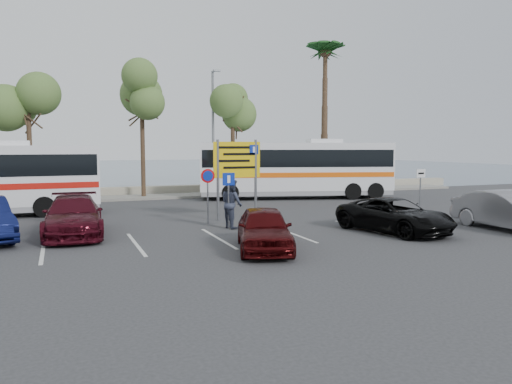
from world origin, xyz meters
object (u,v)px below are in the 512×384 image
object	(u,v)px
street_lamp_right	(213,126)
pedestrian_far	(232,203)
car_maroon	(73,216)
car_red	(264,229)
suv_black	(395,215)
coach_bus_right	(296,171)
direction_sign	(237,166)
car_silver_b	(509,211)

from	to	relation	value
street_lamp_right	pedestrian_far	size ratio (longest dim) A/B	4.00
car_maroon	car_red	xyz separation A→B (m)	(5.55, -5.00, -0.04)
car_maroon	suv_black	size ratio (longest dim) A/B	1.07
suv_black	coach_bus_right	bearing A→B (deg)	68.67
street_lamp_right	direction_sign	size ratio (longest dim) A/B	2.23
suv_black	car_silver_b	size ratio (longest dim) A/B	1.01
car_maroon	pedestrian_far	world-z (taller)	pedestrian_far
direction_sign	street_lamp_right	bearing A→B (deg)	79.06
direction_sign	car_maroon	size ratio (longest dim) A/B	0.71
car_red	pedestrian_far	xyz separation A→B (m)	(0.45, 4.50, 0.31)
street_lamp_right	pedestrian_far	distance (m)	13.37
coach_bus_right	car_silver_b	world-z (taller)	coach_bus_right
suv_black	pedestrian_far	world-z (taller)	pedestrian_far
street_lamp_right	pedestrian_far	world-z (taller)	street_lamp_right
car_maroon	car_silver_b	distance (m)	16.76
coach_bus_right	pedestrian_far	world-z (taller)	coach_bus_right
suv_black	pedestrian_far	bearing A→B (deg)	136.77
car_maroon	car_red	bearing A→B (deg)	-39.34
pedestrian_far	car_red	bearing A→B (deg)	162.58
car_maroon	car_silver_b	bearing A→B (deg)	-14.68
street_lamp_right	car_silver_b	bearing A→B (deg)	-67.64
street_lamp_right	car_maroon	distance (m)	15.51
car_maroon	car_silver_b	world-z (taller)	car_silver_b
direction_sign	car_silver_b	size ratio (longest dim) A/B	0.77
street_lamp_right	coach_bus_right	size ratio (longest dim) A/B	0.65
car_red	pedestrian_far	world-z (taller)	pedestrian_far
direction_sign	pedestrian_far	bearing A→B (deg)	-114.56
suv_black	car_red	bearing A→B (deg)	179.30
car_silver_b	pedestrian_far	world-z (taller)	pedestrian_far
car_red	street_lamp_right	bearing A→B (deg)	96.27
street_lamp_right	coach_bus_right	xyz separation A→B (m)	(4.50, -3.02, -2.86)
street_lamp_right	car_red	bearing A→B (deg)	-101.46
suv_black	pedestrian_far	xyz separation A→B (m)	(-5.48, 3.28, 0.35)
coach_bus_right	suv_black	distance (m)	12.98
car_silver_b	suv_black	bearing A→B (deg)	164.77
car_maroon	car_red	distance (m)	7.47
car_red	suv_black	xyz separation A→B (m)	(5.93, 1.22, -0.03)
car_maroon	suv_black	distance (m)	12.09
car_silver_b	pedestrian_far	size ratio (longest dim) A/B	2.34
coach_bus_right	car_red	bearing A→B (deg)	-119.59
suv_black	car_silver_b	xyz separation A→B (m)	(4.52, -1.22, 0.12)
suv_black	car_silver_b	world-z (taller)	car_silver_b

